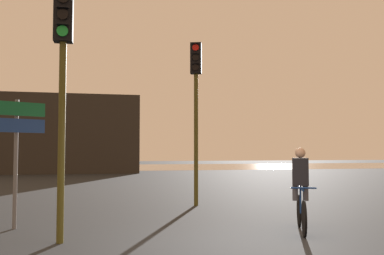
{
  "coord_description": "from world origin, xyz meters",
  "views": [
    {
      "loc": [
        -1.99,
        -6.4,
        1.56
      ],
      "look_at": [
        0.5,
        5.0,
        2.2
      ],
      "focal_mm": 40.0,
      "sensor_mm": 36.0,
      "label": 1
    }
  ],
  "objects_px": {
    "distant_building": "(24,134)",
    "direction_sign_post": "(17,139)",
    "traffic_light_near_left": "(63,66)",
    "traffic_light_center": "(196,92)",
    "cyclist": "(301,189)"
  },
  "relations": [
    {
      "from": "direction_sign_post",
      "to": "traffic_light_center",
      "type": "bearing_deg",
      "value": -173.08
    },
    {
      "from": "distant_building",
      "to": "traffic_light_center",
      "type": "height_order",
      "value": "distant_building"
    },
    {
      "from": "direction_sign_post",
      "to": "traffic_light_near_left",
      "type": "bearing_deg",
      "value": 96.9
    },
    {
      "from": "traffic_light_near_left",
      "to": "cyclist",
      "type": "bearing_deg",
      "value": -176.62
    },
    {
      "from": "traffic_light_near_left",
      "to": "cyclist",
      "type": "relative_size",
      "value": 2.68
    },
    {
      "from": "traffic_light_near_left",
      "to": "cyclist",
      "type": "xyz_separation_m",
      "value": [
        4.5,
        0.13,
        -2.2
      ]
    },
    {
      "from": "distant_building",
      "to": "traffic_light_center",
      "type": "relative_size",
      "value": 3.38
    },
    {
      "from": "distant_building",
      "to": "direction_sign_post",
      "type": "xyz_separation_m",
      "value": [
        3.52,
        -22.71,
        -0.95
      ]
    },
    {
      "from": "traffic_light_center",
      "to": "direction_sign_post",
      "type": "height_order",
      "value": "traffic_light_center"
    },
    {
      "from": "distant_building",
      "to": "cyclist",
      "type": "distance_m",
      "value": 25.82
    },
    {
      "from": "traffic_light_near_left",
      "to": "traffic_light_center",
      "type": "bearing_deg",
      "value": -125.97
    },
    {
      "from": "distant_building",
      "to": "traffic_light_near_left",
      "type": "distance_m",
      "value": 24.68
    },
    {
      "from": "traffic_light_near_left",
      "to": "traffic_light_center",
      "type": "relative_size",
      "value": 0.93
    },
    {
      "from": "traffic_light_center",
      "to": "direction_sign_post",
      "type": "xyz_separation_m",
      "value": [
        -4.35,
        -2.8,
        -1.46
      ]
    },
    {
      "from": "traffic_light_near_left",
      "to": "direction_sign_post",
      "type": "bearing_deg",
      "value": -55.58
    }
  ]
}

